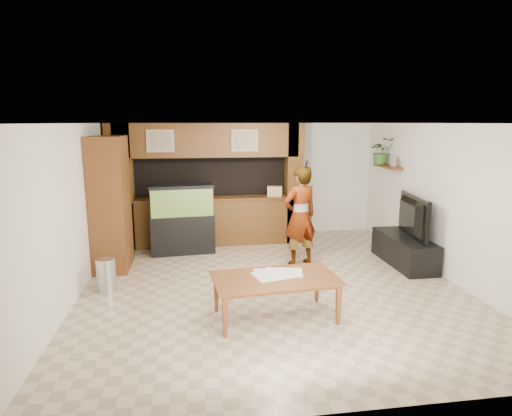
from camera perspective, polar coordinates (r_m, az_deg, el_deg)
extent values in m
plane|color=tan|center=(7.17, 1.98, -10.03)|extent=(6.50, 6.50, 0.00)
plane|color=white|center=(6.68, 2.13, 11.22)|extent=(6.50, 6.50, 0.00)
plane|color=silver|center=(9.98, -1.32, 3.78)|extent=(6.00, 0.00, 6.00)
plane|color=silver|center=(6.93, -23.14, -0.51)|extent=(0.00, 6.50, 6.50)
plane|color=silver|center=(7.91, 23.95, 0.80)|extent=(0.00, 6.50, 6.50)
cube|color=brown|center=(9.27, -6.22, -1.90)|extent=(3.80, 0.35, 1.00)
cube|color=brown|center=(9.16, -6.29, 1.26)|extent=(3.80, 0.43, 0.04)
cube|color=brown|center=(9.03, -6.46, 8.97)|extent=(3.80, 0.35, 0.70)
cube|color=brown|center=(9.23, -17.57, 2.64)|extent=(0.50, 0.35, 2.60)
cube|color=brown|center=(9.37, 5.07, 3.24)|extent=(0.35, 0.35, 2.60)
cube|color=black|center=(9.64, -6.47, 4.34)|extent=(4.20, 0.45, 0.85)
cube|color=tan|center=(8.85, -12.64, 8.72)|extent=(0.55, 0.03, 0.45)
cube|color=tan|center=(8.84, -12.65, 8.72)|extent=(0.43, 0.01, 0.35)
cube|color=tan|center=(8.89, -1.52, 9.00)|extent=(0.55, 0.03, 0.45)
cube|color=tan|center=(8.88, -1.51, 8.99)|extent=(0.43, 0.01, 0.35)
cylinder|color=black|center=(7.80, -21.45, 5.32)|extent=(0.04, 0.25, 0.25)
cylinder|color=white|center=(7.80, -21.27, 5.32)|extent=(0.01, 0.21, 0.21)
cube|color=brown|center=(9.48, 17.12, 5.32)|extent=(0.25, 0.90, 0.04)
cube|color=brown|center=(8.05, -18.88, 0.55)|extent=(0.60, 0.97, 2.38)
cylinder|color=#B2B2B7|center=(7.17, -19.32, -8.43)|extent=(0.29, 0.29, 0.54)
cube|color=black|center=(8.81, -9.75, -3.42)|extent=(1.26, 0.47, 0.79)
cube|color=#2F7630|center=(8.66, -9.90, 0.86)|extent=(1.21, 0.44, 0.55)
cube|color=black|center=(8.61, -9.97, 2.86)|extent=(1.26, 0.47, 0.06)
cube|color=black|center=(8.50, 19.12, -5.33)|extent=(0.59, 1.60, 0.53)
imported|color=black|center=(8.35, 19.41, -1.03)|extent=(0.37, 1.35, 0.77)
cube|color=tan|center=(9.23, 17.87, 5.89)|extent=(0.04, 0.15, 0.20)
imported|color=#375F26|center=(9.68, 16.40, 7.30)|extent=(0.57, 0.51, 0.57)
imported|color=#937951|center=(7.88, 5.91, -1.10)|extent=(0.78, 0.64, 1.85)
cylinder|color=black|center=(7.58, 6.73, 5.82)|extent=(0.04, 0.10, 0.16)
imported|color=brown|center=(5.86, 2.67, -11.99)|extent=(1.73, 1.07, 0.58)
cube|color=silver|center=(5.94, 2.16, -8.62)|extent=(0.50, 0.37, 0.01)
cube|color=silver|center=(5.85, 2.45, -8.91)|extent=(0.63, 0.52, 0.01)
cube|color=silver|center=(5.97, 3.76, -8.53)|extent=(0.56, 0.46, 0.01)
cube|color=tan|center=(9.30, 2.50, 2.25)|extent=(0.35, 0.27, 0.21)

